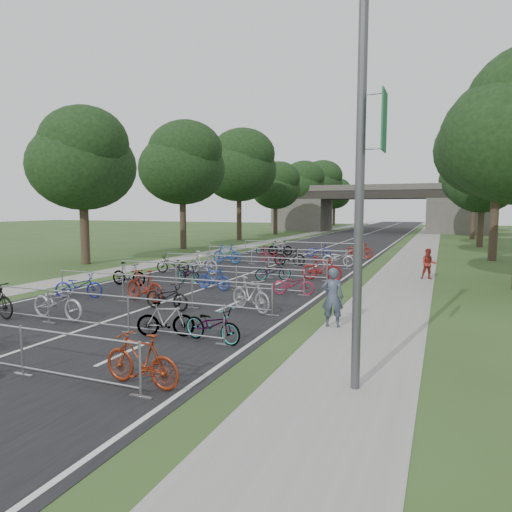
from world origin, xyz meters
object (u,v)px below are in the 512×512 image
Objects in this scene: overpass_bridge at (375,209)px; lamppost at (362,172)px; pedestrian_a at (333,298)px; pedestrian_b at (429,264)px.

lamppost is at bearing -82.47° from overpass_bridge.
lamppost reaches higher than pedestrian_a.
pedestrian_b is at bearing 86.80° from lamppost.
pedestrian_b is (0.87, 15.56, -3.50)m from lamppost.
pedestrian_b is (2.40, 11.03, -0.13)m from pedestrian_a.
lamppost is at bearing -100.82° from pedestrian_b.
overpass_bridge is 63.55m from lamppost.
pedestrian_b is (9.20, -47.44, -2.76)m from overpass_bridge.
lamppost is 4.54× the size of pedestrian_a.
lamppost is 15.98m from pedestrian_b.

